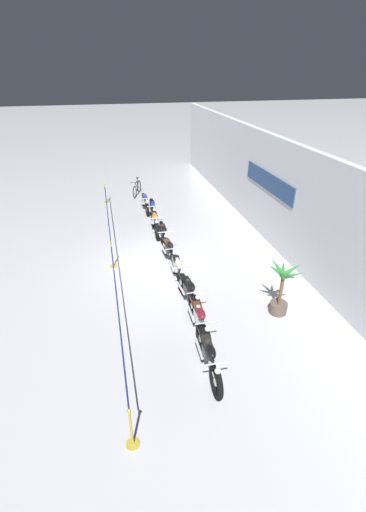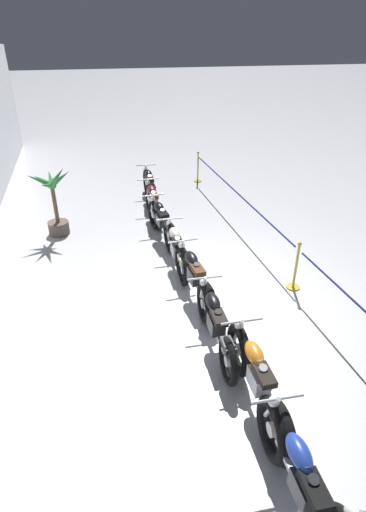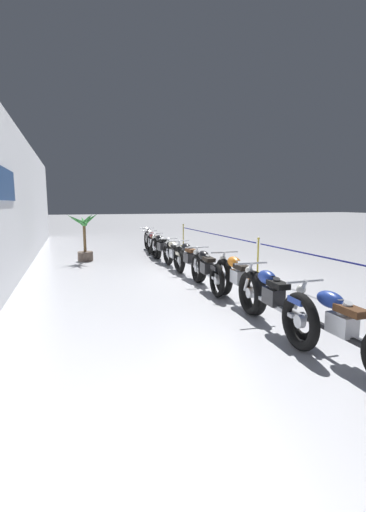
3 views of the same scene
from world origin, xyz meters
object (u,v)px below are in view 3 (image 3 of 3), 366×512
(motorcycle_blue_1, at_px, (271,300))
(motorcycle_black_8, at_px, (150,240))
(potted_palm_left_of_row, at_px, (84,237))
(stanchion_mid_left, at_px, (258,261))
(motorcycle_black_6, at_px, (161,248))
(stanchion_far_left, at_px, (289,255))
(motorcycle_black_4, at_px, (188,260))
(motorcycle_blue_0, at_px, (338,326))
(motorcycle_orange_2, at_px, (237,280))
(motorcycle_black_3, at_px, (206,270))
(motorcycle_maroon_7, at_px, (154,244))
(motorcycle_cream_5, at_px, (174,254))
(stanchion_mid_right, at_px, (183,238))

(motorcycle_blue_1, distance_m, motorcycle_black_8, 9.60)
(potted_palm_left_of_row, relative_size, stanchion_mid_left, 1.65)
(motorcycle_black_6, relative_size, stanchion_far_left, 0.16)
(motorcycle_black_4, bearing_deg, stanchion_far_left, -128.50)
(motorcycle_blue_0, height_order, potted_palm_left_of_row, potted_palm_left_of_row)
(motorcycle_orange_2, height_order, stanchion_mid_left, stanchion_mid_left)
(motorcycle_black_3, bearing_deg, motorcycle_orange_2, -173.32)
(motorcycle_black_6, height_order, potted_palm_left_of_row, potted_palm_left_of_row)
(motorcycle_blue_0, xyz_separation_m, stanchion_far_left, (3.78, -1.91, 0.31))
(motorcycle_orange_2, xyz_separation_m, stanchion_far_left, (1.10, -1.98, 0.28))
(motorcycle_maroon_7, xyz_separation_m, potted_palm_left_of_row, (-0.33, 2.57, 0.37))
(motorcycle_black_4, distance_m, motorcycle_black_6, 2.71)
(motorcycle_black_8, bearing_deg, motorcycle_black_6, 175.94)
(motorcycle_maroon_7, xyz_separation_m, stanchion_mid_left, (-4.17, -2.13, -0.12))
(motorcycle_cream_5, height_order, stanchion_far_left, stanchion_far_left)
(motorcycle_black_3, bearing_deg, potted_palm_left_of_row, 26.57)
(motorcycle_black_6, distance_m, motorcycle_black_8, 2.68)
(motorcycle_black_8, relative_size, stanchion_mid_left, 2.09)
(potted_palm_left_of_row, bearing_deg, motorcycle_black_3, -153.43)
(motorcycle_black_3, distance_m, stanchion_mid_right, 8.54)
(motorcycle_black_6, bearing_deg, potted_palm_left_of_row, 68.94)
(motorcycle_black_6, bearing_deg, stanchion_mid_right, -27.68)
(stanchion_far_left, bearing_deg, motorcycle_black_3, 84.26)
(motorcycle_black_3, xyz_separation_m, stanchion_mid_left, (1.28, -2.14, -0.12))
(motorcycle_black_4, relative_size, motorcycle_maroon_7, 1.00)
(motorcycle_maroon_7, distance_m, stanchion_far_left, 6.06)
(motorcycle_cream_5, height_order, stanchion_mid_right, stanchion_mid_right)
(motorcycle_maroon_7, bearing_deg, motorcycle_cream_5, 179.88)
(motorcycle_cream_5, bearing_deg, stanchion_mid_right, -20.90)
(motorcycle_blue_0, distance_m, motorcycle_black_8, 10.81)
(motorcycle_orange_2, distance_m, motorcycle_black_6, 5.46)
(motorcycle_black_4, height_order, motorcycle_maroon_7, motorcycle_black_4)
(motorcycle_cream_5, bearing_deg, motorcycle_orange_2, -177.85)
(motorcycle_blue_0, height_order, motorcycle_cream_5, motorcycle_blue_0)
(motorcycle_black_3, bearing_deg, motorcycle_maroon_7, -0.10)
(motorcycle_cream_5, distance_m, motorcycle_maroon_7, 2.76)
(motorcycle_orange_2, relative_size, motorcycle_black_3, 1.03)
(motorcycle_orange_2, relative_size, stanchion_mid_left, 2.16)
(stanchion_mid_left, bearing_deg, motorcycle_cream_5, 56.64)
(motorcycle_blue_1, xyz_separation_m, stanchion_far_left, (2.56, -2.12, 0.28))
(motorcycle_black_8, bearing_deg, motorcycle_orange_2, 179.93)
(motorcycle_black_3, distance_m, stanchion_far_left, 2.17)
(motorcycle_cream_5, xyz_separation_m, motorcycle_black_8, (4.14, -0.16, 0.03))
(motorcycle_black_4, bearing_deg, stanchion_mid_left, -94.36)
(motorcycle_black_3, bearing_deg, stanchion_far_left, -95.74)
(motorcycle_blue_1, distance_m, stanchion_mid_right, 11.25)
(motorcycle_black_6, xyz_separation_m, stanchion_far_left, (-4.36, -2.16, 0.28))
(motorcycle_blue_0, xyz_separation_m, motorcycle_blue_1, (1.22, 0.21, 0.03))
(motorcycle_black_6, xyz_separation_m, motorcycle_black_8, (2.67, -0.19, 0.00))
(motorcycle_black_4, bearing_deg, motorcycle_cream_5, 2.42)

